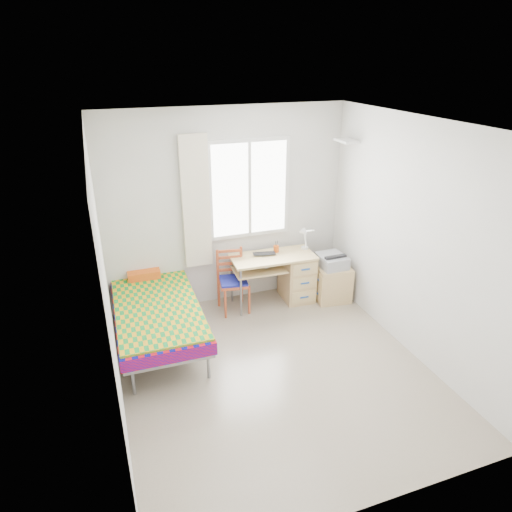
{
  "coord_description": "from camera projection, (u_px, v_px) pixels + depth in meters",
  "views": [
    {
      "loc": [
        -1.55,
        -3.71,
        3.16
      ],
      "look_at": [
        -0.03,
        0.55,
        1.14
      ],
      "focal_mm": 32.0,
      "sensor_mm": 36.0,
      "label": 1
    }
  ],
  "objects": [
    {
      "name": "bed",
      "position": [
        155.0,
        304.0,
        5.42
      ],
      "size": [
        0.99,
        2.07,
        0.89
      ],
      "rotation": [
        0.0,
        0.0,
        -0.02
      ],
      "color": "gray",
      "rests_on": "floor"
    },
    {
      "name": "wall_left",
      "position": [
        106.0,
        289.0,
        3.94
      ],
      "size": [
        0.0,
        3.5,
        3.5
      ],
      "primitive_type": "plane",
      "rotation": [
        1.57,
        0.0,
        1.57
      ],
      "color": "silver",
      "rests_on": "ground"
    },
    {
      "name": "printer",
      "position": [
        332.0,
        260.0,
        6.19
      ],
      "size": [
        0.35,
        0.4,
        0.17
      ],
      "rotation": [
        0.0,
        0.0,
        0.01
      ],
      "color": "#A2A3A9",
      "rests_on": "cabinet"
    },
    {
      "name": "wall_right",
      "position": [
        415.0,
        242.0,
        4.92
      ],
      "size": [
        0.0,
        3.5,
        3.5
      ],
      "primitive_type": "plane",
      "rotation": [
        1.57,
        0.0,
        -1.57
      ],
      "color": "silver",
      "rests_on": "ground"
    },
    {
      "name": "curtain",
      "position": [
        196.0,
        203.0,
        5.68
      ],
      "size": [
        0.35,
        0.05,
        1.7
      ],
      "primitive_type": "cube",
      "color": "beige",
      "rests_on": "wall_back"
    },
    {
      "name": "chair",
      "position": [
        233.0,
        277.0,
        5.99
      ],
      "size": [
        0.42,
        0.42,
        0.84
      ],
      "rotation": [
        0.0,
        0.0,
        -0.17
      ],
      "color": "#9F3B1E",
      "rests_on": "floor"
    },
    {
      "name": "desk",
      "position": [
        292.0,
        274.0,
        6.27
      ],
      "size": [
        1.14,
        0.55,
        0.7
      ],
      "rotation": [
        0.0,
        0.0,
        -0.04
      ],
      "color": "tan",
      "rests_on": "floor"
    },
    {
      "name": "floor",
      "position": [
        276.0,
        371.0,
        4.96
      ],
      "size": [
        3.5,
        3.5,
        0.0
      ],
      "primitive_type": "plane",
      "color": "#BCAD93",
      "rests_on": "ground"
    },
    {
      "name": "task_lamp",
      "position": [
        305.0,
        236.0,
        6.06
      ],
      "size": [
        0.22,
        0.31,
        0.38
      ],
      "rotation": [
        0.0,
        0.0,
        -0.11
      ],
      "color": "white",
      "rests_on": "desk"
    },
    {
      "name": "window",
      "position": [
        249.0,
        189.0,
        5.9
      ],
      "size": [
        1.1,
        0.04,
        1.3
      ],
      "color": "white",
      "rests_on": "wall_back"
    },
    {
      "name": "pen_cup",
      "position": [
        276.0,
        249.0,
        6.16
      ],
      "size": [
        0.08,
        0.08,
        0.09
      ],
      "primitive_type": "cylinder",
      "rotation": [
        0.0,
        0.0,
        0.08
      ],
      "color": "orange",
      "rests_on": "desk"
    },
    {
      "name": "laptop",
      "position": [
        265.0,
        255.0,
        6.04
      ],
      "size": [
        0.33,
        0.25,
        0.02
      ],
      "primitive_type": "imported",
      "rotation": [
        0.0,
        0.0,
        -0.19
      ],
      "color": "black",
      "rests_on": "desk"
    },
    {
      "name": "cabinet",
      "position": [
        332.0,
        283.0,
        6.31
      ],
      "size": [
        0.5,
        0.46,
        0.5
      ],
      "rotation": [
        0.0,
        0.0,
        -0.11
      ],
      "color": "tan",
      "rests_on": "floor"
    },
    {
      "name": "ceiling",
      "position": [
        281.0,
        125.0,
        3.9
      ],
      "size": [
        3.5,
        3.5,
        0.0
      ],
      "primitive_type": "plane",
      "rotation": [
        3.14,
        0.0,
        0.0
      ],
      "color": "white",
      "rests_on": "wall_back"
    },
    {
      "name": "floating_shelf",
      "position": [
        347.0,
        141.0,
        5.74
      ],
      "size": [
        0.2,
        0.32,
        0.03
      ],
      "primitive_type": "cube",
      "color": "white",
      "rests_on": "wall_right"
    },
    {
      "name": "wall_back",
      "position": [
        227.0,
        209.0,
        5.93
      ],
      "size": [
        3.2,
        0.0,
        3.2
      ],
      "primitive_type": "plane",
      "rotation": [
        1.57,
        0.0,
        0.0
      ],
      "color": "silver",
      "rests_on": "ground"
    },
    {
      "name": "book",
      "position": [
        260.0,
        266.0,
        6.02
      ],
      "size": [
        0.25,
        0.27,
        0.02
      ],
      "primitive_type": "imported",
      "rotation": [
        0.0,
        0.0,
        0.47
      ],
      "color": "gray",
      "rests_on": "desk"
    }
  ]
}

